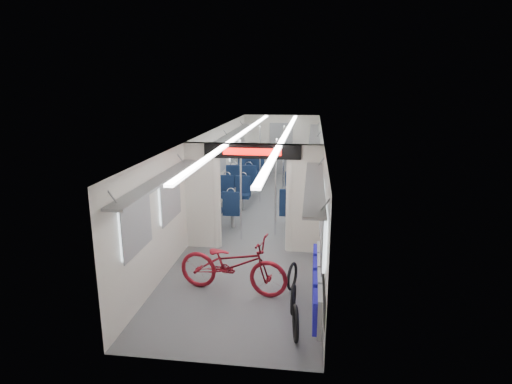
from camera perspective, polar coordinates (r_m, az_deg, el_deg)
carriage at (r=10.67m, az=0.88°, el=3.51°), size 12.00×12.02×2.31m
bicycle at (r=7.41m, az=-3.12°, el=-9.57°), size 2.02×0.99×1.02m
flip_bench at (r=6.65m, az=8.15°, el=-11.99°), size 0.12×2.14×0.55m
bike_hoop_a at (r=6.26m, az=5.29°, el=-17.26°), size 0.12×0.53×0.53m
bike_hoop_b at (r=6.89m, az=4.99°, el=-14.31°), size 0.08×0.48×0.48m
bike_hoop_c at (r=7.62m, az=4.85°, el=-11.30°), size 0.18×0.49×0.50m
seat_bay_near_left at (r=11.37m, az=-3.62°, el=-0.88°), size 0.88×1.93×1.06m
seat_bay_near_right at (r=11.43m, az=5.89°, el=-0.67°), size 0.94×2.20×1.14m
seat_bay_far_left at (r=14.33m, az=-1.25°, el=2.54°), size 0.95×2.27×1.16m
seat_bay_far_right at (r=14.14m, az=6.25°, el=2.14°), size 0.89×2.00×1.08m
stanchion_near_left at (r=9.61m, az=-2.02°, el=0.14°), size 0.04×0.04×2.30m
stanchion_near_right at (r=9.88m, az=2.63°, el=0.53°), size 0.04×0.04×2.30m
stanchion_far_left at (r=12.67m, az=0.54°, el=3.64°), size 0.04×0.04×2.30m
stanchion_far_right at (r=12.74m, az=3.66°, el=3.67°), size 0.04×0.04×2.30m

